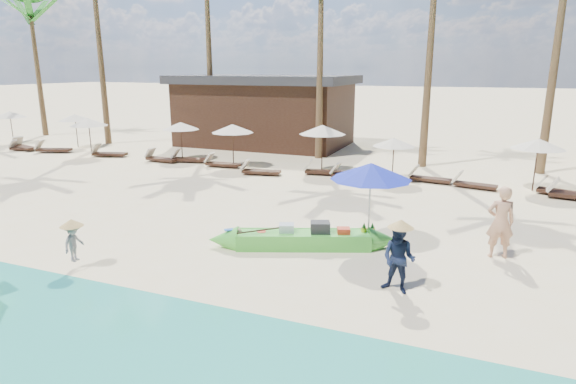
% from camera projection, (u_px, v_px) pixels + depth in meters
% --- Properties ---
extents(ground, '(240.00, 240.00, 0.00)m').
position_uv_depth(ground, '(267.00, 262.00, 12.14)').
color(ground, beige).
rests_on(ground, ground).
extents(wet_sand_strip, '(240.00, 4.50, 0.01)m').
position_uv_depth(wet_sand_strip, '(137.00, 377.00, 7.64)').
color(wet_sand_strip, tan).
rests_on(wet_sand_strip, ground).
extents(green_canoe, '(5.51, 2.43, 0.73)m').
position_uv_depth(green_canoe, '(303.00, 239.00, 13.08)').
color(green_canoe, green).
rests_on(green_canoe, ground).
extents(tourist, '(0.78, 0.61, 1.90)m').
position_uv_depth(tourist, '(500.00, 222.00, 12.25)').
color(tourist, tan).
rests_on(tourist, ground).
extents(vendor_green, '(0.85, 0.72, 1.54)m').
position_uv_depth(vendor_green, '(399.00, 259.00, 10.36)').
color(vendor_green, '#16203D').
rests_on(vendor_green, ground).
extents(vendor_yellow, '(0.42, 0.65, 0.95)m').
position_uv_depth(vendor_yellow, '(74.00, 242.00, 11.65)').
color(vendor_yellow, gray).
rests_on(vendor_yellow, ground).
extents(blue_umbrella, '(2.17, 2.17, 2.33)m').
position_uv_depth(blue_umbrella, '(371.00, 171.00, 12.70)').
color(blue_umbrella, '#99999E').
rests_on(blue_umbrella, ground).
extents(resort_parasol_0, '(2.00, 2.00, 2.06)m').
position_uv_depth(resort_parasol_0, '(10.00, 114.00, 30.71)').
color(resort_parasol_0, '#341F15').
rests_on(resort_parasol_0, ground).
extents(lounger_0_right, '(2.06, 1.07, 0.67)m').
position_uv_depth(lounger_0_right, '(23.00, 146.00, 28.61)').
color(lounger_0_right, '#341F15').
rests_on(lounger_0_right, ground).
extents(resort_parasol_1, '(1.97, 1.97, 2.03)m').
position_uv_depth(resort_parasol_1, '(75.00, 117.00, 29.17)').
color(resort_parasol_1, '#341F15').
rests_on(resort_parasol_1, ground).
extents(lounger_1_left, '(1.70, 0.99, 0.55)m').
position_uv_depth(lounger_1_left, '(22.00, 148.00, 28.32)').
color(lounger_1_left, '#341F15').
rests_on(lounger_1_left, ground).
extents(lounger_1_right, '(2.07, 1.24, 0.67)m').
position_uv_depth(lounger_1_right, '(52.00, 149.00, 27.70)').
color(lounger_1_right, '#341F15').
rests_on(lounger_1_right, ground).
extents(resort_parasol_2, '(2.03, 2.03, 2.09)m').
position_uv_depth(resort_parasol_2, '(88.00, 122.00, 26.15)').
color(resort_parasol_2, '#341F15').
rests_on(resort_parasol_2, ground).
extents(lounger_2_left, '(1.96, 1.04, 0.64)m').
position_uv_depth(lounger_2_left, '(108.00, 153.00, 26.44)').
color(lounger_2_left, '#341F15').
rests_on(lounger_2_left, ground).
extents(resort_parasol_3, '(1.92, 1.92, 1.98)m').
position_uv_depth(resort_parasol_3, '(181.00, 126.00, 25.26)').
color(resort_parasol_3, '#341F15').
rests_on(resort_parasol_3, ground).
extents(lounger_3_left, '(1.87, 0.69, 0.62)m').
position_uv_depth(lounger_3_left, '(160.00, 158.00, 24.99)').
color(lounger_3_left, '#341F15').
rests_on(lounger_3_left, ground).
extents(lounger_3_right, '(1.95, 0.95, 0.64)m').
position_uv_depth(lounger_3_right, '(188.00, 158.00, 24.86)').
color(lounger_3_right, '#341F15').
rests_on(lounger_3_right, ground).
extents(resort_parasol_4, '(2.05, 2.05, 2.11)m').
position_uv_depth(resort_parasol_4, '(232.00, 129.00, 23.26)').
color(resort_parasol_4, '#341F15').
rests_on(resort_parasol_4, ground).
extents(lounger_4_left, '(1.83, 0.68, 0.61)m').
position_uv_depth(lounger_4_left, '(221.00, 163.00, 23.68)').
color(lounger_4_left, '#341F15').
rests_on(lounger_4_left, ground).
extents(lounger_4_right, '(1.90, 0.90, 0.62)m').
position_uv_depth(lounger_4_right, '(258.00, 170.00, 21.97)').
color(lounger_4_right, '#341F15').
rests_on(lounger_4_right, ground).
extents(resort_parasol_5, '(2.15, 2.15, 2.22)m').
position_uv_depth(resort_parasol_5, '(322.00, 130.00, 22.07)').
color(resort_parasol_5, '#341F15').
rests_on(resort_parasol_5, ground).
extents(lounger_5_left, '(1.85, 0.85, 0.61)m').
position_uv_depth(lounger_5_left, '(321.00, 171.00, 21.96)').
color(lounger_5_left, '#341F15').
rests_on(lounger_5_left, ground).
extents(resort_parasol_6, '(1.81, 1.81, 1.87)m').
position_uv_depth(resort_parasol_6, '(394.00, 142.00, 20.45)').
color(resort_parasol_6, '#341F15').
rests_on(resort_parasol_6, ground).
extents(lounger_6_left, '(1.88, 0.73, 0.62)m').
position_uv_depth(lounger_6_left, '(349.00, 175.00, 21.07)').
color(lounger_6_left, '#341F15').
rests_on(lounger_6_left, ground).
extents(lounger_6_right, '(1.82, 0.75, 0.60)m').
position_uv_depth(lounger_6_right, '(428.00, 178.00, 20.56)').
color(lounger_6_right, '#341F15').
rests_on(lounger_6_right, ground).
extents(resort_parasol_7, '(2.03, 2.03, 2.09)m').
position_uv_depth(resort_parasol_7, '(538.00, 144.00, 18.69)').
color(resort_parasol_7, '#341F15').
rests_on(resort_parasol_7, ground).
extents(lounger_7_left, '(1.79, 0.83, 0.59)m').
position_uv_depth(lounger_7_left, '(472.00, 183.00, 19.54)').
color(lounger_7_left, '#341F15').
rests_on(lounger_7_left, ground).
extents(lounger_7_right, '(1.93, 1.01, 0.63)m').
position_uv_depth(lounger_7_right, '(559.00, 190.00, 18.39)').
color(lounger_7_right, '#341F15').
rests_on(lounger_7_right, ground).
extents(lounger_8_left, '(2.04, 0.85, 0.67)m').
position_uv_depth(lounger_8_left, '(573.00, 194.00, 17.82)').
color(lounger_8_left, '#341F15').
rests_on(lounger_8_left, ground).
extents(palm_0, '(2.08, 2.08, 9.90)m').
position_uv_depth(palm_0, '(31.00, 17.00, 32.89)').
color(palm_0, brown).
rests_on(palm_0, ground).
extents(pavilion_west, '(10.80, 6.60, 4.30)m').
position_uv_depth(pavilion_west, '(265.00, 110.00, 30.19)').
color(pavilion_west, '#341F15').
rests_on(pavilion_west, ground).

